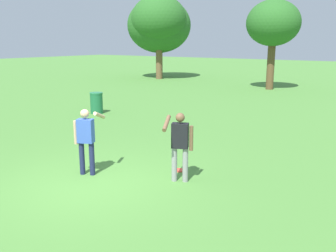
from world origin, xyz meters
TOP-DOWN VIEW (x-y plane):
  - ground_plane at (0.00, 0.00)m, footprint 120.00×120.00m
  - person_thrower at (1.57, 1.28)m, footprint 0.57×0.81m
  - person_catcher at (-0.56, 0.38)m, footprint 0.57×0.81m
  - frisbee at (1.17, 1.89)m, footprint 0.27×0.27m
  - trash_can_beside_table at (-6.13, 6.14)m, footprint 0.59×0.59m
  - tree_tall_left at (-13.70, 21.33)m, footprint 5.54×5.54m
  - tree_broad_center at (-13.12, 20.50)m, footprint 4.69×4.69m
  - tree_far_right at (-2.69, 19.07)m, footprint 3.55×3.55m

SIDE VIEW (x-z plane):
  - ground_plane at x=0.00m, z-range 0.00..0.00m
  - frisbee at x=1.17m, z-range 0.00..0.03m
  - trash_can_beside_table at x=-6.13m, z-range 0.00..0.96m
  - person_thrower at x=1.57m, z-range 0.14..1.78m
  - person_catcher at x=-0.56m, z-range 0.14..1.78m
  - tree_far_right at x=-2.69m, z-range 1.39..7.29m
  - tree_tall_left at x=-13.70m, z-range 1.08..8.00m
  - tree_broad_center at x=-13.12m, z-range 1.47..8.48m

